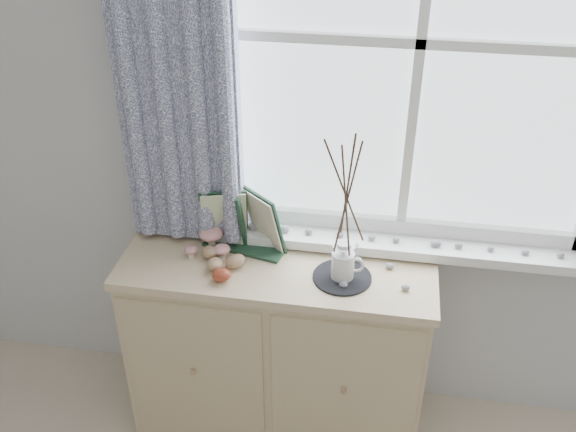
% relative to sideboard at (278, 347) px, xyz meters
% --- Properties ---
extents(sideboard, '(1.20, 0.45, 0.85)m').
position_rel_sideboard_xyz_m(sideboard, '(0.00, 0.00, 0.00)').
color(sideboard, beige).
rests_on(sideboard, ground).
extents(botanical_book, '(0.39, 0.21, 0.26)m').
position_rel_sideboard_xyz_m(botanical_book, '(-0.15, 0.05, 0.55)').
color(botanical_book, '#1C3B29').
rests_on(botanical_book, sideboard).
extents(toadstool_cluster, '(0.18, 0.15, 0.09)m').
position_rel_sideboard_xyz_m(toadstool_cluster, '(-0.27, 0.05, 0.48)').
color(toadstool_cluster, silver).
rests_on(toadstool_cluster, sideboard).
extents(wooden_eggs, '(0.17, 0.18, 0.08)m').
position_rel_sideboard_xyz_m(wooden_eggs, '(-0.20, -0.07, 0.45)').
color(wooden_eggs, tan).
rests_on(wooden_eggs, sideboard).
extents(songbird_figurine, '(0.13, 0.09, 0.06)m').
position_rel_sideboard_xyz_m(songbird_figurine, '(0.25, 0.12, 0.46)').
color(songbird_figurine, white).
rests_on(songbird_figurine, sideboard).
extents(crocheted_doily, '(0.22, 0.22, 0.01)m').
position_rel_sideboard_xyz_m(crocheted_doily, '(0.25, -0.04, 0.43)').
color(crocheted_doily, black).
rests_on(crocheted_doily, sideboard).
extents(twig_pitcher, '(0.24, 0.24, 0.63)m').
position_rel_sideboard_xyz_m(twig_pitcher, '(0.25, -0.04, 0.79)').
color(twig_pitcher, white).
rests_on(twig_pitcher, crocheted_doily).
extents(sideboard_pebbles, '(0.33, 0.23, 0.02)m').
position_rel_sideboard_xyz_m(sideboard_pebbles, '(0.33, 0.01, 0.44)').
color(sideboard_pebbles, '#999A9C').
rests_on(sideboard_pebbles, sideboard).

